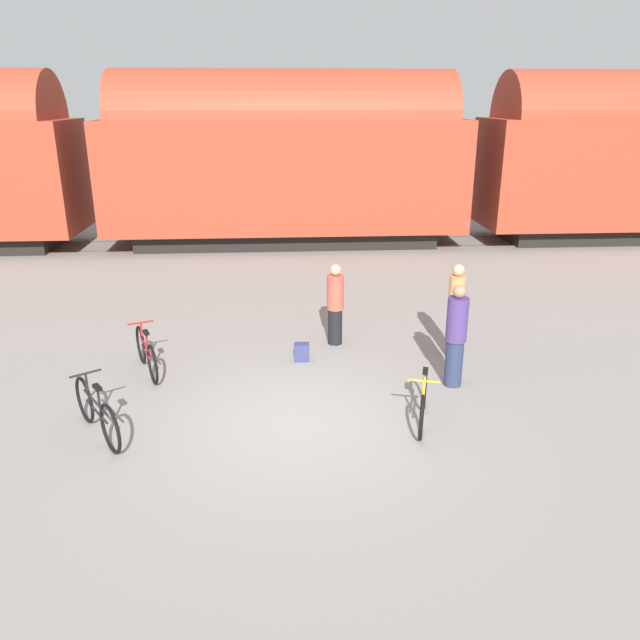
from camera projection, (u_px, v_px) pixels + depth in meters
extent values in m
plane|color=gray|center=(300.00, 421.00, 9.54)|extent=(80.00, 80.00, 0.00)
cube|color=black|center=(286.00, 236.00, 20.93)|extent=(9.70, 2.34, 0.55)
cube|color=#9E3823|center=(285.00, 175.00, 20.25)|extent=(11.54, 3.13, 3.46)
cylinder|color=#9E3823|center=(284.00, 119.00, 19.67)|extent=(10.62, 2.97, 2.97)
cube|color=#4C4238|center=(287.00, 248.00, 20.35)|extent=(48.36, 0.07, 0.01)
cube|color=#4C4238|center=(286.00, 239.00, 21.70)|extent=(48.36, 0.07, 0.01)
torus|color=black|center=(422.00, 418.00, 8.97)|extent=(0.23, 0.66, 0.67)
torus|color=black|center=(425.00, 389.00, 9.86)|extent=(0.23, 0.66, 0.67)
cylinder|color=gold|center=(424.00, 392.00, 9.36)|extent=(0.26, 0.82, 0.04)
cylinder|color=gold|center=(423.00, 401.00, 9.40)|extent=(0.24, 0.75, 0.04)
cylinder|color=gold|center=(425.00, 379.00, 9.46)|extent=(0.04, 0.04, 0.28)
cube|color=black|center=(425.00, 371.00, 9.42)|extent=(0.13, 0.21, 0.05)
cylinder|color=gold|center=(424.00, 391.00, 9.06)|extent=(0.04, 0.04, 0.31)
cylinder|color=gold|center=(424.00, 381.00, 9.01)|extent=(0.45, 0.15, 0.03)
torus|color=black|center=(85.00, 400.00, 9.43)|extent=(0.45, 0.64, 0.73)
torus|color=black|center=(110.00, 429.00, 8.61)|extent=(0.45, 0.64, 0.73)
cylinder|color=black|center=(95.00, 402.00, 8.96)|extent=(0.56, 0.82, 0.04)
cylinder|color=black|center=(97.00, 411.00, 9.01)|extent=(0.51, 0.75, 0.04)
cylinder|color=black|center=(99.00, 397.00, 8.76)|extent=(0.04, 0.04, 0.31)
cube|color=black|center=(97.00, 387.00, 8.71)|extent=(0.18, 0.21, 0.05)
cylinder|color=black|center=(87.00, 384.00, 9.12)|extent=(0.04, 0.04, 0.34)
cylinder|color=black|center=(85.00, 373.00, 9.07)|extent=(0.40, 0.28, 0.03)
torus|color=black|center=(141.00, 345.00, 11.54)|extent=(0.32, 0.67, 0.71)
torus|color=black|center=(153.00, 364.00, 10.70)|extent=(0.32, 0.67, 0.71)
cylinder|color=#A31E23|center=(146.00, 345.00, 11.06)|extent=(0.37, 0.83, 0.04)
cylinder|color=#A31E23|center=(146.00, 353.00, 11.11)|extent=(0.34, 0.76, 0.04)
cylinder|color=#A31E23|center=(147.00, 340.00, 10.86)|extent=(0.04, 0.04, 0.30)
cube|color=black|center=(146.00, 332.00, 10.81)|extent=(0.15, 0.22, 0.05)
cylinder|color=#A31E23|center=(142.00, 331.00, 11.24)|extent=(0.04, 0.04, 0.33)
cylinder|color=#A31E23|center=(141.00, 323.00, 11.18)|extent=(0.44, 0.21, 0.03)
cylinder|color=#514C47|center=(453.00, 336.00, 11.81)|extent=(0.25, 0.25, 0.83)
cylinder|color=tan|center=(457.00, 296.00, 11.54)|extent=(0.30, 0.30, 0.76)
sphere|color=tan|center=(459.00, 270.00, 11.38)|extent=(0.22, 0.22, 0.22)
cylinder|color=#283351|center=(454.00, 363.00, 10.62)|extent=(0.30, 0.30, 0.82)
cylinder|color=#473370|center=(457.00, 319.00, 10.35)|extent=(0.35, 0.35, 0.75)
sphere|color=#A37556|center=(459.00, 292.00, 10.19)|extent=(0.22, 0.22, 0.22)
cylinder|color=black|center=(335.00, 326.00, 12.44)|extent=(0.28, 0.28, 0.73)
cylinder|color=#CC4C3D|center=(335.00, 292.00, 12.19)|extent=(0.33, 0.33, 0.69)
sphere|color=tan|center=(336.00, 270.00, 12.04)|extent=(0.22, 0.22, 0.22)
cube|color=navy|center=(302.00, 352.00, 11.69)|extent=(0.28, 0.20, 0.34)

